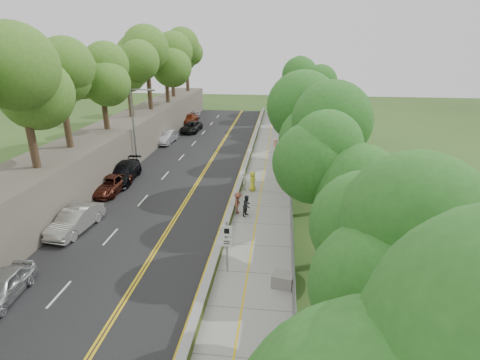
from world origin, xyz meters
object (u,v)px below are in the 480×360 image
at_px(streetlight, 135,123).
at_px(car_0, 3,287).
at_px(signpost, 227,241).
at_px(painter_0, 252,181).
at_px(person_far, 285,133).
at_px(construction_barrel, 275,143).
at_px(car_1, 75,220).
at_px(concrete_block, 283,280).
at_px(car_2, 110,185).

bearing_deg(streetlight, car_0, -87.90).
bearing_deg(signpost, painter_0, 88.15).
relative_size(signpost, person_far, 1.80).
relative_size(construction_barrel, painter_0, 0.50).
bearing_deg(car_1, car_0, -83.13).
height_order(streetlight, concrete_block, streetlight).
bearing_deg(signpost, car_0, -161.62).
height_order(streetlight, car_1, streetlight).
bearing_deg(streetlight, car_2, -91.21).
xyz_separation_m(streetlight, concrete_block, (14.60, -18.00, -4.23)).
bearing_deg(car_1, car_2, 101.80).
height_order(construction_barrel, car_1, car_1).
xyz_separation_m(concrete_block, car_0, (-13.84, -2.59, 0.31)).
bearing_deg(streetlight, car_1, -87.42).
bearing_deg(car_0, painter_0, 50.12).
distance_m(car_0, car_2, 14.08).
distance_m(construction_barrel, car_1, 26.61).
height_order(construction_barrel, person_far, person_far).
bearing_deg(concrete_block, person_far, 89.88).
bearing_deg(signpost, construction_barrel, 85.85).
bearing_deg(car_2, car_1, -80.84).
relative_size(streetlight, car_1, 1.68).
distance_m(streetlight, person_far, 20.15).
height_order(signpost, concrete_block, signpost).
height_order(car_1, car_2, car_1).
distance_m(streetlight, concrete_block, 23.56).
distance_m(signpost, car_1, 11.54).
relative_size(signpost, concrete_block, 2.85).
xyz_separation_m(streetlight, car_1, (0.60, -13.42, -3.81)).
bearing_deg(car_2, person_far, 56.30).
bearing_deg(person_far, car_2, 30.63).
distance_m(concrete_block, car_2, 18.67).
bearing_deg(concrete_block, painter_0, 101.57).
xyz_separation_m(car_1, car_2, (-0.74, 6.89, -0.12)).
bearing_deg(painter_0, concrete_block, -177.94).
xyz_separation_m(streetlight, signpost, (11.51, -17.02, -2.68)).
height_order(car_2, person_far, person_far).
xyz_separation_m(streetlight, painter_0, (11.90, -4.84, -3.73)).
height_order(car_1, person_far, person_far).
bearing_deg(car_2, car_0, -83.35).
bearing_deg(painter_0, signpost, 168.64).
xyz_separation_m(car_0, person_far, (13.91, 33.90, 0.19)).
height_order(car_0, person_far, person_far).
height_order(streetlight, car_0, streetlight).
height_order(concrete_block, car_2, car_2).
bearing_deg(construction_barrel, concrete_block, -87.66).
bearing_deg(streetlight, painter_0, -22.11).
distance_m(concrete_block, car_1, 14.73).
bearing_deg(construction_barrel, signpost, -94.15).
bearing_deg(person_far, construction_barrel, 48.09).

